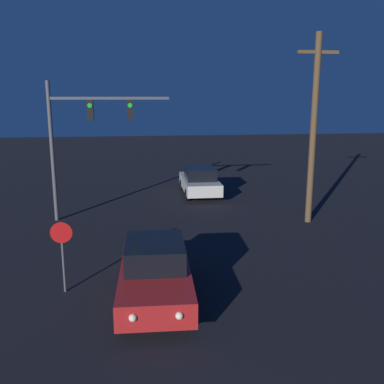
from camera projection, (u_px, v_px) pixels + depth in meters
The scene contains 5 objects.
car_near at pixel (155, 271), 11.80m from camera, with size 2.10×4.70×1.62m.
car_far at pixel (200, 181), 24.44m from camera, with size 1.99×4.66×1.62m.
traffic_signal_mast at pixel (82, 128), 18.86m from camera, with size 5.30×0.30×6.20m.
stop_sign at pixel (62, 245), 12.07m from camera, with size 0.61×0.07×2.10m.
utility_pole at pixel (314, 127), 18.43m from camera, with size 1.77×0.28×8.15m.
Camera 1 is at (-2.09, -2.54, 5.51)m, focal length 40.00 mm.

